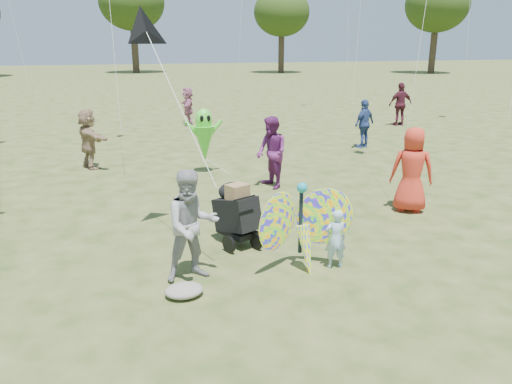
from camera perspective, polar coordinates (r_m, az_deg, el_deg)
The scene contains 15 objects.
ground at distance 7.12m, azimuth 5.26°, elevation -11.74°, with size 160.00×160.00×0.00m, color #51592B.
child_girl at distance 7.82m, azimuth 9.08°, elevation -5.32°, with size 0.35×0.23×0.95m, color #9FC5E1.
adult_man at distance 7.31m, azimuth -7.32°, elevation -3.84°, with size 0.81×0.63×1.67m, color gray.
grey_bag at distance 7.12m, azimuth -8.23°, elevation -11.07°, with size 0.54×0.44×0.17m, color gray.
crowd_a at distance 10.71m, azimuth 17.40°, elevation 2.44°, with size 0.86×0.56×1.76m, color red.
crowd_c at distance 17.08m, azimuth 12.27°, elevation 7.64°, with size 0.94×0.39×1.60m, color navy.
crowd_d at distance 14.60m, azimuth -18.59°, elevation 5.77°, with size 1.54×0.49×1.66m, color #9C7C60.
crowd_e at distance 11.94m, azimuth 1.78°, elevation 4.52°, with size 0.84×0.65×1.72m, color #692365.
crowd_h at distance 22.13m, azimuth 16.19°, elevation 9.62°, with size 1.05×0.44×1.79m, color #501A29.
crowd_j at distance 21.73m, azimuth -7.79°, elevation 9.71°, with size 1.46×0.47×1.58m, color #AE6386.
jogging_stroller at distance 8.63m, azimuth -2.28°, elevation -2.01°, with size 0.77×1.14×1.09m.
butterfly_kite at distance 7.61m, azimuth 5.40°, elevation -4.23°, with size 1.74×0.75×1.60m.
delta_kite_rig at distance 8.67m, azimuth -12.42°, elevation 17.42°, with size 1.16×2.11×2.63m.
alien_kite at distance 13.35m, azimuth -5.92°, elevation 6.21°, with size 1.12×0.69×1.74m.
tree_line at distance 51.23m, azimuth -11.15°, elevation 20.32°, with size 91.78×33.60×10.79m.
Camera 1 is at (-2.47, -5.76, 3.38)m, focal length 35.00 mm.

